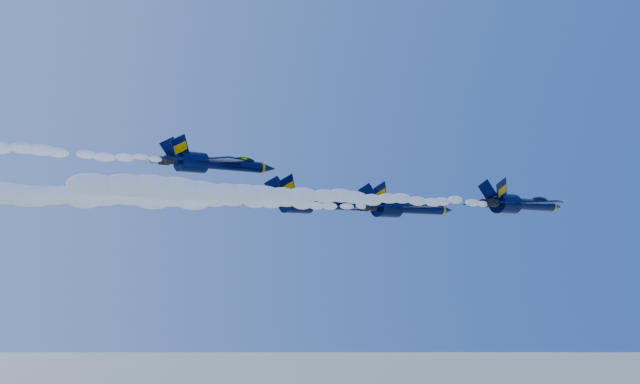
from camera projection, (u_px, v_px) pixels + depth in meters
jet_lead at (521, 204)px, 94.02m from camera, size 16.93×13.89×6.29m
smoke_trail_jet_lead at (329, 196)px, 72.89m from camera, size 52.04×2.29×2.06m
jet_second at (405, 207)px, 94.12m from camera, size 16.94×13.90×6.30m
smoke_trail_jet_second at (180, 201)px, 72.99m from camera, size 52.04×2.29×2.06m
jet_third at (319, 203)px, 97.23m from camera, size 19.05×15.62×7.08m
smoke_trail_jet_third at (70, 194)px, 75.53m from camera, size 52.04×2.58×2.32m
jet_fourth at (215, 163)px, 93.95m from camera, size 17.54×14.39×6.52m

